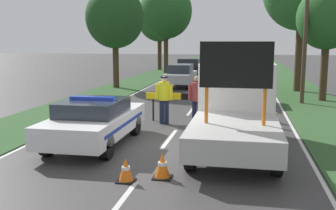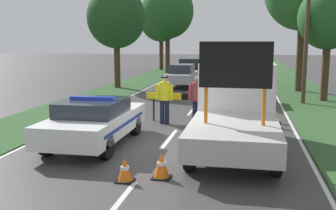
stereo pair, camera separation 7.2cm
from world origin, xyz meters
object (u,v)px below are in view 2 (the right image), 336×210
Objects in this scene: roadside_tree_near_right at (161,19)px; traffic_cone_behind_barrier at (125,170)px; road_barrier at (182,98)px; traffic_cone_near_truck at (161,166)px; roadside_tree_near_left at (329,18)px; roadside_tree_mid_left at (116,18)px; police_car at (95,121)px; police_officer at (164,95)px; work_truck at (236,107)px; queued_car_sedan_black at (191,68)px; traffic_cone_near_police at (276,120)px; utility_pole at (307,28)px; queued_car_suv_grey at (241,87)px; roadside_tree_far_left at (168,11)px; traffic_cone_centre_front at (275,115)px; pedestrian_civilian at (197,96)px; queued_car_sedan_silver at (182,75)px.

traffic_cone_behind_barrier is at bearing -79.16° from roadside_tree_near_right.
road_barrier is 6.31m from traffic_cone_near_truck.
roadside_tree_near_left is 0.89× the size of roadside_tree_mid_left.
roadside_tree_mid_left is at bearing 164.13° from roadside_tree_near_left.
roadside_tree_mid_left reaches higher than police_car.
traffic_cone_near_truck is at bearing 73.24° from police_officer.
work_truck is 9.93× the size of traffic_cone_behind_barrier.
police_car is at bearing 135.80° from traffic_cone_near_truck.
queued_car_sedan_black is (-2.05, 25.01, 0.57)m from traffic_cone_behind_barrier.
work_truck is 11.04m from roadside_tree_near_left.
traffic_cone_behind_barrier is at bearing -120.53° from traffic_cone_near_police.
roadside_tree_near_left is at bearing 44.13° from utility_pole.
traffic_cone_behind_barrier is 0.08× the size of roadside_tree_mid_left.
work_truck is 9.14× the size of traffic_cone_near_truck.
roadside_tree_mid_left reaches higher than queued_car_sedan_black.
queued_car_suv_grey is 0.76× the size of roadside_tree_near_left.
roadside_tree_near_left is 0.70× the size of roadside_tree_far_left.
traffic_cone_centre_front is at bearing 105.28° from queued_car_suv_grey.
queued_car_suv_grey reaches higher than police_car.
traffic_cone_centre_front is at bearing 14.05° from pedestrian_civilian.
queued_car_sedan_black is 10.01m from roadside_tree_near_right.
roadside_tree_near_left is (5.64, 7.05, 3.09)m from pedestrian_civilian.
traffic_cone_centre_front is 0.09× the size of roadside_tree_mid_left.
work_truck is 3.08m from pedestrian_civilian.
pedestrian_civilian is 7.87m from utility_pole.
police_car is 4.27m from road_barrier.
road_barrier is at bearing 96.87° from queued_car_sedan_black.
roadside_tree_near_right reaches higher than traffic_cone_near_truck.
traffic_cone_centre_front is at bearing 115.74° from queued_car_sedan_silver.
roadside_tree_mid_left is (-4.02, -1.51, 3.73)m from queued_car_sedan_silver.
queued_car_sedan_silver is at bearing 115.74° from traffic_cone_centre_front.
police_officer is at bearing -78.97° from roadside_tree_far_left.
roadside_tree_mid_left is at bearing 109.00° from traffic_cone_behind_barrier.
queued_car_sedan_black reaches higher than police_car.
queued_car_suv_grey is at bearing 108.42° from queued_car_sedan_black.
traffic_cone_centre_front is 18.83m from queued_car_sedan_black.
road_barrier is at bearing -59.50° from roadside_tree_mid_left.
queued_car_sedan_black reaches higher than traffic_cone_behind_barrier.
queued_car_suv_grey reaches higher than road_barrier.
roadside_tree_mid_left is at bearing 20.59° from queued_car_sedan_silver.
roadside_tree_mid_left reaches higher than traffic_cone_near_truck.
traffic_cone_centre_front is at bearing -108.56° from work_truck.
queued_car_sedan_black reaches higher than road_barrier.
work_truck is 4.00m from traffic_cone_centre_front.
pedestrian_civilian reaches higher than queued_car_sedan_black.
queued_car_sedan_black is at bearing 107.58° from traffic_cone_centre_front.
roadside_tree_near_right is 1.19× the size of roadside_tree_mid_left.
traffic_cone_centre_front is 0.07× the size of roadside_tree_far_left.
traffic_cone_near_police is 0.13× the size of queued_car_sedan_silver.
traffic_cone_near_police is (3.46, -0.48, -0.61)m from road_barrier.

